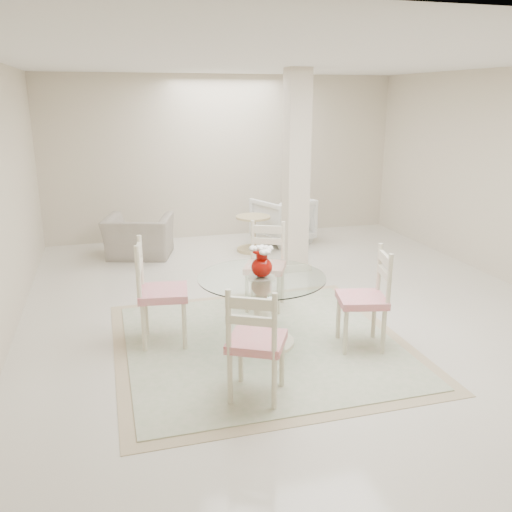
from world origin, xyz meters
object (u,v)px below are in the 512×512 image
object	(u,v)px
dining_chair_east	(370,291)
dining_chair_north	(266,259)
armchair_white	(283,220)
dining_table	(262,311)
column	(296,173)
dining_chair_south	(255,336)
red_vase	(262,261)
dining_chair_west	(155,285)
side_table	(253,235)
recliner_taupe	(139,237)

from	to	relation	value
dining_chair_east	dining_chair_north	world-z (taller)	dining_chair_east
armchair_white	dining_table	bearing A→B (deg)	46.98
column	dining_table	size ratio (longest dim) A/B	2.22
column	dining_table	distance (m)	2.68
dining_chair_south	armchair_white	bearing A→B (deg)	-83.04
red_vase	dining_chair_north	bearing A→B (deg)	70.95
dining_chair_north	dining_chair_west	size ratio (longest dim) A/B	0.93
red_vase	dining_chair_north	xyz separation A→B (m)	(0.33, 0.96, -0.28)
column	side_table	distance (m)	1.55
column	recliner_taupe	size ratio (longest dim) A/B	2.83
dining_chair_north	dining_chair_south	bearing A→B (deg)	-83.83
dining_chair_north	recliner_taupe	bearing A→B (deg)	142.38
recliner_taupe	dining_chair_west	bearing A→B (deg)	105.24
red_vase	dining_chair_east	xyz separation A→B (m)	(0.97, -0.32, -0.28)
dining_table	dining_chair_east	world-z (taller)	dining_chair_east
column	dining_chair_south	distance (m)	3.59
red_vase	dining_chair_east	distance (m)	1.06
dining_chair_west	side_table	bearing A→B (deg)	-23.76
column	red_vase	world-z (taller)	column
dining_chair_east	dining_chair_north	xyz separation A→B (m)	(-0.64, 1.28, -0.00)
red_vase	armchair_white	size ratio (longest dim) A/B	0.37
red_vase	dining_chair_south	bearing A→B (deg)	-109.34
dining_chair_north	armchair_white	xyz separation A→B (m)	(1.10, 2.69, -0.19)
column	dining_table	bearing A→B (deg)	-116.97
dining_chair_north	dining_chair_south	xyz separation A→B (m)	(-0.67, -1.93, -0.01)
dining_chair_north	side_table	distance (m)	2.38
dining_chair_north	dining_chair_south	distance (m)	2.04
dining_chair_west	side_table	xyz separation A→B (m)	(1.80, 2.96, -0.35)
column	dining_chair_south	size ratio (longest dim) A/B	2.52
red_vase	dining_chair_east	world-z (taller)	dining_chair_east
recliner_taupe	armchair_white	world-z (taller)	armchair_white
dining_chair_west	armchair_white	size ratio (longest dim) A/B	1.40
dining_chair_north	recliner_taupe	distance (m)	2.78
recliner_taupe	red_vase	bearing A→B (deg)	121.26
column	dining_chair_west	world-z (taller)	column
dining_chair_south	column	bearing A→B (deg)	-86.80
dining_chair_west	recliner_taupe	xyz separation A→B (m)	(0.05, 3.12, -0.30)
recliner_taupe	armchair_white	distance (m)	2.37
dining_chair_north	side_table	world-z (taller)	dining_chair_north
armchair_white	dining_chair_west	bearing A→B (deg)	32.61
recliner_taupe	dining_chair_south	bearing A→B (deg)	113.79
red_vase	armchair_white	world-z (taller)	red_vase
dining_chair_east	armchair_white	distance (m)	4.01
dining_table	red_vase	size ratio (longest dim) A/B	3.96
column	dining_chair_north	bearing A→B (deg)	-122.36
armchair_white	column	bearing A→B (deg)	56.40
dining_table	dining_chair_east	distance (m)	1.04
dining_chair_west	armchair_white	xyz separation A→B (m)	(2.41, 3.34, -0.23)
dining_chair_west	dining_chair_south	size ratio (longest dim) A/B	1.08
column	armchair_white	distance (m)	1.76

